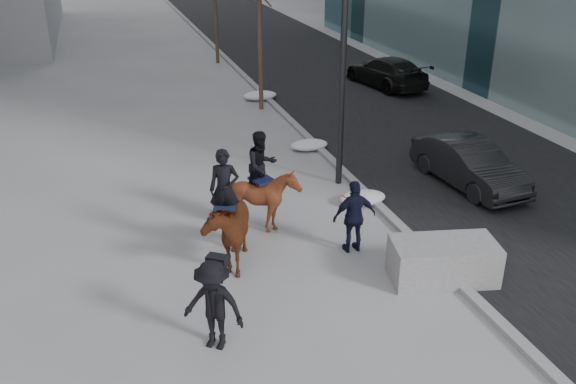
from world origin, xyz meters
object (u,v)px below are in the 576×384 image
object	(u,v)px
planter	(443,261)
mounted_left	(227,223)
mounted_right	(263,192)
car_near	(469,164)

from	to	relation	value
planter	mounted_left	world-z (taller)	mounted_left
mounted_left	mounted_right	xyz separation A→B (m)	(1.17, 1.28, 0.03)
car_near	mounted_left	xyz separation A→B (m)	(-7.52, -2.18, 0.32)
car_near	mounted_left	bearing A→B (deg)	-169.25
car_near	mounted_right	world-z (taller)	mounted_right
mounted_left	mounted_right	size ratio (longest dim) A/B	1.05
mounted_left	car_near	bearing A→B (deg)	16.14
mounted_right	mounted_left	bearing A→B (deg)	-132.52
car_near	mounted_left	size ratio (longest dim) A/B	1.51
planter	mounted_right	xyz separation A→B (m)	(-3.05, 3.35, 0.57)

